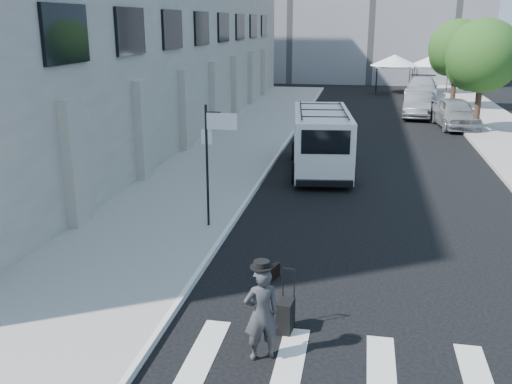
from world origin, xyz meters
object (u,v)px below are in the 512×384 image
at_px(cargo_van, 321,140).
at_px(parked_car_c, 422,88).
at_px(suitcase, 286,316).
at_px(parked_car_a, 455,113).
at_px(parked_car_b, 417,105).
at_px(businessman, 261,314).
at_px(briefcase, 274,272).

distance_m(cargo_van, parked_car_c, 24.91).
distance_m(suitcase, cargo_van, 12.80).
relative_size(parked_car_a, parked_car_b, 1.05).
bearing_deg(parked_car_c, suitcase, -92.03).
height_order(businessman, parked_car_b, businessman).
bearing_deg(parked_car_c, businessman, -92.25).
distance_m(parked_car_b, parked_car_c, 9.53).
distance_m(businessman, parked_car_c, 38.39).
relative_size(businessman, cargo_van, 0.26).
bearing_deg(cargo_van, suitcase, -95.64).
distance_m(businessman, parked_car_a, 25.84).
distance_m(suitcase, parked_car_a, 24.80).
distance_m(suitcase, parked_car_b, 27.84).
relative_size(cargo_van, parked_car_a, 1.35).
height_order(parked_car_b, parked_car_c, parked_car_c).
distance_m(briefcase, parked_car_a, 22.77).
bearing_deg(cargo_van, businessman, -97.00).
bearing_deg(suitcase, parked_car_a, 81.33).
distance_m(briefcase, parked_car_c, 35.19).
xyz_separation_m(parked_car_a, parked_car_b, (-1.80, 3.50, -0.07)).
relative_size(briefcase, suitcase, 0.35).
height_order(briefcase, suitcase, suitcase).
height_order(suitcase, parked_car_b, parked_car_b).
xyz_separation_m(suitcase, parked_car_c, (5.68, 36.92, 0.52)).
bearing_deg(parked_car_b, parked_car_a, -57.37).
relative_size(suitcase, parked_car_c, 0.21).
relative_size(briefcase, parked_car_a, 0.09).
distance_m(businessman, suitcase, 1.18).
relative_size(parked_car_a, parked_car_c, 0.85).
bearing_deg(parked_car_b, suitcase, -94.17).
bearing_deg(parked_car_a, briefcase, -114.01).
bearing_deg(briefcase, parked_car_b, 96.04).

